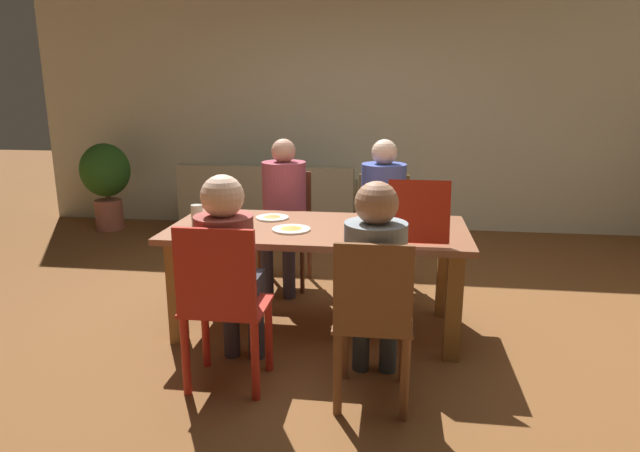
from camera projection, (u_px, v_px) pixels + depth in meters
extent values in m
plane|color=brown|center=(318.00, 327.00, 3.82)|extent=(20.00, 20.00, 0.00)
cube|color=beige|center=(354.00, 99.00, 6.30)|extent=(7.57, 0.12, 2.99)
cube|color=brown|center=(318.00, 230.00, 3.65)|extent=(1.96, 0.90, 0.04)
cube|color=brown|center=(177.00, 293.00, 3.53)|extent=(0.10, 0.10, 0.68)
cube|color=brown|center=(453.00, 307.00, 3.30)|extent=(0.10, 0.10, 0.68)
cube|color=brown|center=(211.00, 261.00, 4.18)|extent=(0.10, 0.10, 0.68)
cube|color=brown|center=(444.00, 271.00, 3.95)|extent=(0.10, 0.10, 0.68)
cylinder|color=red|center=(206.00, 331.00, 3.25)|extent=(0.05, 0.05, 0.45)
cylinder|color=red|center=(269.00, 335.00, 3.19)|extent=(0.05, 0.05, 0.45)
cylinder|color=red|center=(186.00, 356.00, 2.94)|extent=(0.05, 0.05, 0.45)
cylinder|color=red|center=(255.00, 361.00, 2.89)|extent=(0.05, 0.05, 0.45)
cube|color=red|center=(227.00, 306.00, 3.01)|extent=(0.45, 0.38, 0.02)
cube|color=red|center=(215.00, 274.00, 2.78)|extent=(0.42, 0.03, 0.47)
cylinder|color=#323039|center=(231.00, 320.00, 3.37)|extent=(0.10, 0.10, 0.47)
cylinder|color=#323039|center=(256.00, 322.00, 3.35)|extent=(0.10, 0.10, 0.47)
cube|color=#323039|center=(235.00, 285.00, 3.15)|extent=(0.28, 0.32, 0.11)
cylinder|color=#9C453E|center=(225.00, 256.00, 2.94)|extent=(0.31, 0.31, 0.45)
sphere|color=beige|center=(222.00, 196.00, 2.86)|extent=(0.23, 0.23, 0.23)
cylinder|color=brown|center=(344.00, 341.00, 3.11)|extent=(0.05, 0.05, 0.45)
cylinder|color=brown|center=(404.00, 345.00, 3.07)|extent=(0.05, 0.05, 0.45)
cylinder|color=brown|center=(338.00, 374.00, 2.76)|extent=(0.05, 0.05, 0.45)
cylinder|color=brown|center=(405.00, 379.00, 2.71)|extent=(0.05, 0.05, 0.45)
cube|color=brown|center=(374.00, 318.00, 2.85)|extent=(0.40, 0.44, 0.02)
cube|color=brown|center=(373.00, 289.00, 2.60)|extent=(0.38, 0.03, 0.45)
cylinder|color=#2D3439|center=(361.00, 332.00, 3.20)|extent=(0.10, 0.10, 0.47)
cylinder|color=#2D3439|center=(388.00, 334.00, 3.18)|extent=(0.10, 0.10, 0.47)
cube|color=#2D3439|center=(375.00, 296.00, 2.99)|extent=(0.29, 0.31, 0.11)
cylinder|color=gray|center=(375.00, 266.00, 2.78)|extent=(0.32, 0.32, 0.45)
sphere|color=#A57557|center=(377.00, 203.00, 2.71)|extent=(0.22, 0.22, 0.22)
cylinder|color=brown|center=(404.00, 272.00, 4.29)|extent=(0.05, 0.05, 0.45)
cylinder|color=brown|center=(357.00, 270.00, 4.34)|extent=(0.05, 0.05, 0.45)
cylinder|color=brown|center=(404.00, 257.00, 4.66)|extent=(0.05, 0.05, 0.45)
cylinder|color=brown|center=(360.00, 255.00, 4.71)|extent=(0.05, 0.05, 0.45)
cube|color=brown|center=(382.00, 235.00, 4.44)|extent=(0.44, 0.45, 0.02)
cube|color=brown|center=(384.00, 202.00, 4.59)|extent=(0.41, 0.03, 0.45)
cylinder|color=#393346|center=(392.00, 275.00, 4.18)|extent=(0.10, 0.10, 0.47)
cylinder|color=#393346|center=(369.00, 274.00, 4.21)|extent=(0.10, 0.10, 0.47)
cube|color=#393346|center=(382.00, 234.00, 4.27)|extent=(0.32, 0.33, 0.11)
cylinder|color=#4253A3|center=(383.00, 197.00, 4.36)|extent=(0.35, 0.35, 0.52)
sphere|color=beige|center=(384.00, 152.00, 4.28)|extent=(0.20, 0.20, 0.20)
cylinder|color=brown|center=(302.00, 267.00, 4.41)|extent=(0.04, 0.04, 0.45)
cylinder|color=brown|center=(259.00, 265.00, 4.46)|extent=(0.04, 0.04, 0.45)
cylinder|color=brown|center=(309.00, 253.00, 4.76)|extent=(0.04, 0.04, 0.45)
cylinder|color=brown|center=(270.00, 252.00, 4.81)|extent=(0.04, 0.04, 0.45)
cube|color=brown|center=(285.00, 232.00, 4.55)|extent=(0.40, 0.42, 0.02)
cube|color=brown|center=(289.00, 198.00, 4.68)|extent=(0.38, 0.03, 0.47)
cylinder|color=#343043|center=(289.00, 269.00, 4.31)|extent=(0.10, 0.10, 0.47)
cylinder|color=#343043|center=(267.00, 268.00, 4.34)|extent=(0.10, 0.10, 0.47)
cube|color=#343043|center=(281.00, 229.00, 4.39)|extent=(0.32, 0.31, 0.11)
cylinder|color=#9D4351|center=(284.00, 194.00, 4.47)|extent=(0.36, 0.36, 0.52)
sphere|color=tan|center=(283.00, 151.00, 4.39)|extent=(0.19, 0.19, 0.19)
cube|color=red|center=(416.00, 233.00, 3.45)|extent=(0.36, 0.36, 0.03)
cylinder|color=#D0893B|center=(416.00, 230.00, 3.44)|extent=(0.32, 0.32, 0.01)
cube|color=red|center=(419.00, 211.00, 3.19)|extent=(0.36, 0.09, 0.35)
cylinder|color=white|center=(291.00, 229.00, 3.56)|extent=(0.25, 0.25, 0.01)
cone|color=gold|center=(291.00, 227.00, 3.56)|extent=(0.14, 0.14, 0.02)
cylinder|color=white|center=(272.00, 218.00, 3.88)|extent=(0.23, 0.23, 0.01)
cone|color=#DA8E43|center=(272.00, 216.00, 3.88)|extent=(0.12, 0.12, 0.02)
cylinder|color=silver|center=(218.00, 214.00, 3.68)|extent=(0.07, 0.07, 0.15)
cylinder|color=silver|center=(217.00, 206.00, 3.93)|extent=(0.08, 0.08, 0.15)
cylinder|color=silver|center=(197.00, 215.00, 3.66)|extent=(0.08, 0.08, 0.14)
cylinder|color=#BE4F32|center=(213.00, 204.00, 4.10)|extent=(0.07, 0.07, 0.10)
cube|color=gray|center=(272.00, 218.00, 6.10)|extent=(1.85, 0.77, 0.43)
cube|color=gray|center=(265.00, 186.00, 5.71)|extent=(1.85, 0.16, 0.41)
cube|color=gray|center=(199.00, 189.00, 6.14)|extent=(0.20, 0.74, 0.18)
cube|color=gray|center=(346.00, 193.00, 5.92)|extent=(0.20, 0.74, 0.18)
cylinder|color=#B46652|center=(109.00, 215.00, 6.44)|extent=(0.31, 0.31, 0.35)
cylinder|color=brown|center=(107.00, 194.00, 6.38)|extent=(0.05, 0.05, 0.13)
ellipsoid|color=#2B601F|center=(105.00, 170.00, 6.31)|extent=(0.56, 0.56, 0.61)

